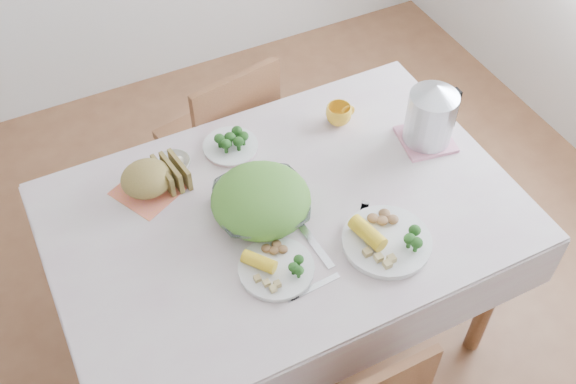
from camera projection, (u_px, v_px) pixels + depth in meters
name	position (u px, v px, depth m)	size (l,w,h in m)	color
floor	(286.00, 330.00, 2.75)	(3.60, 3.60, 0.00)	brown
dining_table	(286.00, 278.00, 2.47)	(1.40, 0.90, 0.75)	brown
tablecloth	(285.00, 211.00, 2.19)	(1.50, 1.00, 0.01)	beige
chair_far	(217.00, 135.00, 2.85)	(0.40, 0.40, 0.89)	brown
salad_bowl	(261.00, 206.00, 2.15)	(0.30, 0.30, 0.07)	white
dinner_plate_left	(276.00, 268.00, 2.02)	(0.23, 0.23, 0.02)	white
dinner_plate_right	(387.00, 242.00, 2.08)	(0.28, 0.28, 0.02)	white
broccoli_plate	(231.00, 146.00, 2.36)	(0.20, 0.20, 0.02)	beige
napkin	(149.00, 189.00, 2.24)	(0.20, 0.20, 0.00)	#F67B57
bread_loaf	(146.00, 178.00, 2.20)	(0.17, 0.16, 0.10)	olive
fruit_bowl	(174.00, 164.00, 2.30)	(0.11, 0.11, 0.04)	white
yellow_mug	(339.00, 115.00, 2.43)	(0.09, 0.09, 0.07)	yellow
pink_tray	(426.00, 139.00, 2.39)	(0.18, 0.18, 0.01)	pink
electric_kettle	(431.00, 115.00, 2.31)	(0.17, 0.17, 0.24)	#B2B5BA
fork_left	(314.00, 243.00, 2.09)	(0.02, 0.22, 0.00)	silver
fork_right	(360.00, 229.00, 2.13)	(0.02, 0.21, 0.00)	silver
knife	(315.00, 287.00, 1.98)	(0.02, 0.17, 0.00)	silver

